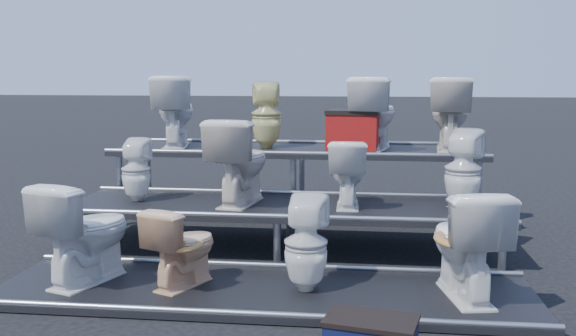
# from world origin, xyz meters

# --- Properties ---
(ground) EXTENTS (80.00, 80.00, 0.00)m
(ground) POSITION_xyz_m (0.00, 0.00, 0.00)
(ground) COLOR black
(ground) RESTS_ON ground
(tier_front) EXTENTS (4.20, 1.20, 0.06)m
(tier_front) POSITION_xyz_m (0.00, -1.30, 0.03)
(tier_front) COLOR black
(tier_front) RESTS_ON ground
(tier_mid) EXTENTS (4.20, 1.20, 0.46)m
(tier_mid) POSITION_xyz_m (0.00, 0.00, 0.23)
(tier_mid) COLOR black
(tier_mid) RESTS_ON ground
(tier_back) EXTENTS (4.20, 1.20, 0.86)m
(tier_back) POSITION_xyz_m (0.00, 1.30, 0.43)
(tier_back) COLOR black
(tier_back) RESTS_ON ground
(toilet_0) EXTENTS (0.71, 0.92, 0.83)m
(toilet_0) POSITION_xyz_m (-1.44, -1.30, 0.48)
(toilet_0) COLOR white
(toilet_0) RESTS_ON tier_front
(toilet_1) EXTENTS (0.58, 0.72, 0.64)m
(toilet_1) POSITION_xyz_m (-0.64, -1.30, 0.38)
(toilet_1) COLOR #EEBD8D
(toilet_1) RESTS_ON tier_front
(toilet_2) EXTENTS (0.37, 0.37, 0.75)m
(toilet_2) POSITION_xyz_m (0.34, -1.30, 0.43)
(toilet_2) COLOR white
(toilet_2) RESTS_ON tier_front
(toilet_3) EXTENTS (0.61, 0.90, 0.84)m
(toilet_3) POSITION_xyz_m (1.54, -1.30, 0.48)
(toilet_3) COLOR white
(toilet_3) RESTS_ON tier_front
(toilet_4) EXTENTS (0.29, 0.30, 0.63)m
(toilet_4) POSITION_xyz_m (-1.48, 0.00, 0.77)
(toilet_4) COLOR white
(toilet_4) RESTS_ON tier_mid
(toilet_5) EXTENTS (0.59, 0.89, 0.84)m
(toilet_5) POSITION_xyz_m (-0.43, 0.00, 0.88)
(toilet_5) COLOR silver
(toilet_5) RESTS_ON tier_mid
(toilet_6) EXTENTS (0.37, 0.64, 0.65)m
(toilet_6) POSITION_xyz_m (0.61, 0.00, 0.78)
(toilet_6) COLOR white
(toilet_6) RESTS_ON tier_mid
(toilet_7) EXTENTS (0.45, 0.45, 0.76)m
(toilet_7) POSITION_xyz_m (1.69, 0.00, 0.84)
(toilet_7) COLOR white
(toilet_7) RESTS_ON tier_mid
(toilet_8) EXTENTS (0.60, 0.89, 0.84)m
(toilet_8) POSITION_xyz_m (-1.47, 1.30, 1.28)
(toilet_8) COLOR white
(toilet_8) RESTS_ON tier_back
(toilet_9) EXTENTS (0.40, 0.41, 0.77)m
(toilet_9) POSITION_xyz_m (-0.37, 1.30, 1.25)
(toilet_9) COLOR beige
(toilet_9) RESTS_ON tier_back
(toilet_10) EXTENTS (0.63, 0.89, 0.83)m
(toilet_10) POSITION_xyz_m (0.87, 1.30, 1.27)
(toilet_10) COLOR white
(toilet_10) RESTS_ON tier_back
(toilet_11) EXTENTS (0.53, 0.85, 0.82)m
(toilet_11) POSITION_xyz_m (1.71, 1.30, 1.27)
(toilet_11) COLOR silver
(toilet_11) RESTS_ON tier_back
(red_crate) EXTENTS (0.62, 0.52, 0.41)m
(red_crate) POSITION_xyz_m (0.65, 1.20, 1.06)
(red_crate) COLOR #9E1111
(red_crate) RESTS_ON tier_back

